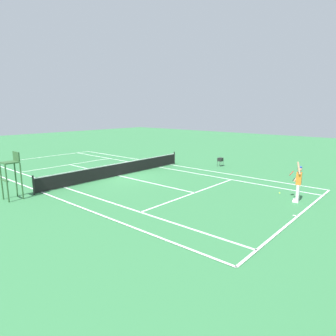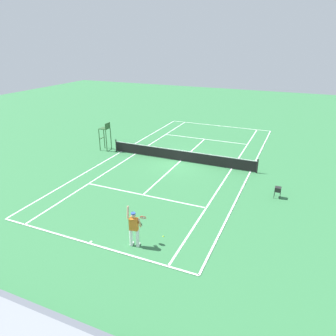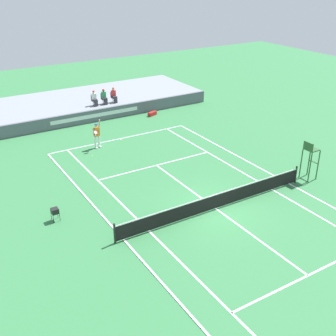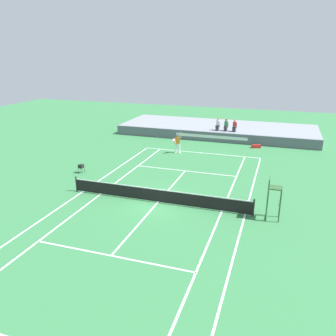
{
  "view_description": "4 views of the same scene",
  "coord_description": "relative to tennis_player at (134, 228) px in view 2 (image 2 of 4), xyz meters",
  "views": [
    {
      "loc": [
        12.72,
        15.52,
        4.56
      ],
      "look_at": [
        -0.63,
        3.92,
        1.0
      ],
      "focal_mm": 31.34,
      "sensor_mm": 36.0,
      "label": 1
    },
    {
      "loc": [
        -8.46,
        21.88,
        9.07
      ],
      "look_at": [
        -0.63,
        3.92,
        1.0
      ],
      "focal_mm": 33.78,
      "sensor_mm": 36.0,
      "label": 2
    },
    {
      "loc": [
        -12.5,
        -15.54,
        11.92
      ],
      "look_at": [
        -0.63,
        3.92,
        1.0
      ],
      "focal_mm": 45.76,
      "sensor_mm": 36.0,
      "label": 3
    },
    {
      "loc": [
        6.99,
        -18.83,
        9.16
      ],
      "look_at": [
        -0.63,
        3.92,
        1.0
      ],
      "focal_mm": 36.81,
      "sensor_mm": 36.0,
      "label": 4
    }
  ],
  "objects": [
    {
      "name": "net",
      "position": [
        2.09,
        -11.17,
        -0.47
      ],
      "size": [
        11.98,
        0.1,
        1.07
      ],
      "color": "black",
      "rests_on": "ground"
    },
    {
      "name": "ball_hopper",
      "position": [
        -5.61,
        -7.78,
        -0.42
      ],
      "size": [
        0.36,
        0.36,
        0.7
      ],
      "color": "black",
      "rests_on": "ground"
    },
    {
      "name": "court",
      "position": [
        2.09,
        -11.17,
        -0.98
      ],
      "size": [
        11.08,
        23.88,
        0.03
      ],
      "color": "#337542",
      "rests_on": "ground"
    },
    {
      "name": "tennis_ball",
      "position": [
        -0.92,
        -1.19,
        -0.96
      ],
      "size": [
        0.07,
        0.07,
        0.07
      ],
      "primitive_type": "sphere",
      "color": "#D1E533",
      "rests_on": "ground"
    },
    {
      "name": "ground_plane",
      "position": [
        2.09,
        -11.17,
        -0.99
      ],
      "size": [
        80.0,
        80.0,
        0.0
      ],
      "primitive_type": "plane",
      "color": "#337542"
    },
    {
      "name": "umpire_chair",
      "position": [
        9.05,
        -11.17,
        0.56
      ],
      "size": [
        0.77,
        0.77,
        2.44
      ],
      "color": "#2D562D",
      "rests_on": "ground"
    },
    {
      "name": "tennis_player",
      "position": [
        0.0,
        0.0,
        0.0
      ],
      "size": [
        0.74,
        0.74,
        2.08
      ],
      "color": "white",
      "rests_on": "ground"
    },
    {
      "name": "barrier_wall",
      "position": [
        2.09,
        5.35,
        -0.48
      ],
      "size": [
        21.97,
        0.25,
        1.03
      ],
      "color": "#565B66",
      "rests_on": "ground"
    }
  ]
}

